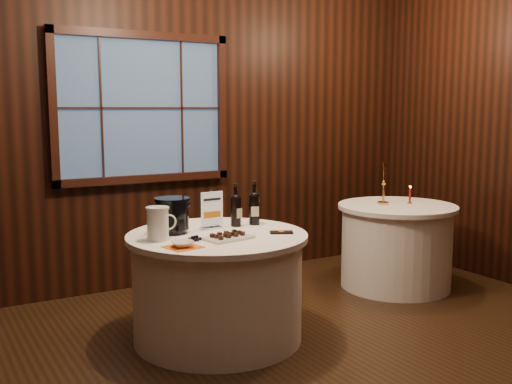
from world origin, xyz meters
TOP-DOWN VIEW (x-y plane):
  - back_wall at (0.00, 2.48)m, footprint 6.00×0.10m
  - main_table at (0.00, 1.00)m, footprint 1.28×1.28m
  - side_table at (2.00, 1.30)m, footprint 1.08×1.08m
  - sign_stand at (0.04, 1.17)m, footprint 0.18×0.09m
  - port_bottle_left at (0.24, 1.17)m, footprint 0.08×0.09m
  - port_bottle_right at (0.40, 1.16)m, footprint 0.08×0.09m
  - ice_bucket at (-0.26, 1.18)m, footprint 0.25×0.25m
  - chocolate_plate at (-0.02, 0.81)m, footprint 0.35×0.27m
  - chocolate_box at (0.40, 0.78)m, footprint 0.18×0.15m
  - grape_bunch at (-0.23, 0.86)m, footprint 0.15×0.07m
  - glass_pitcher at (-0.43, 1.02)m, footprint 0.21×0.16m
  - orange_napkin at (-0.38, 0.74)m, footprint 0.24×0.24m
  - cracker_bowl at (-0.38, 0.74)m, footprint 0.16×0.16m
  - brass_candlestick at (1.92, 1.40)m, footprint 0.11×0.11m
  - red_candle at (2.14, 1.28)m, footprint 0.05×0.05m

SIDE VIEW (x-z plane):
  - main_table at x=0.00m, z-range 0.00..0.77m
  - side_table at x=2.00m, z-range 0.00..0.77m
  - orange_napkin at x=-0.38m, z-range 0.77..0.77m
  - chocolate_box at x=0.40m, z-range 0.77..0.78m
  - grape_bunch at x=-0.23m, z-range 0.77..0.80m
  - chocolate_plate at x=-0.02m, z-range 0.77..0.81m
  - cracker_bowl at x=-0.38m, z-range 0.77..0.81m
  - red_candle at x=2.14m, z-range 0.75..0.92m
  - sign_stand at x=0.04m, z-range 0.72..1.01m
  - glass_pitcher at x=-0.43m, z-range 0.77..1.00m
  - ice_bucket at x=-0.26m, z-range 0.78..1.03m
  - port_bottle_left at x=0.24m, z-range 0.75..1.07m
  - brass_candlestick at x=1.92m, z-range 0.72..1.10m
  - port_bottle_right at x=0.40m, z-range 0.75..1.08m
  - back_wall at x=0.00m, z-range 0.04..3.04m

